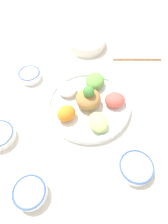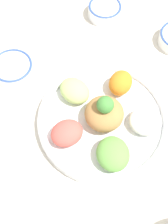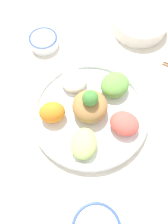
% 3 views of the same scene
% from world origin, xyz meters
% --- Properties ---
extents(ground_plane, '(2.40, 2.40, 0.00)m').
position_xyz_m(ground_plane, '(0.00, 0.00, 0.00)').
color(ground_plane, silver).
extents(salad_platter, '(0.35, 0.35, 0.12)m').
position_xyz_m(salad_platter, '(-0.01, 0.02, 0.03)').
color(salad_platter, white).
rests_on(salad_platter, ground_plane).
extents(sauce_bowl_red, '(0.12, 0.12, 0.04)m').
position_xyz_m(sauce_bowl_red, '(-0.32, 0.03, 0.02)').
color(sauce_bowl_red, white).
rests_on(sauce_bowl_red, ground_plane).
extents(rice_bowl_blue, '(0.11, 0.11, 0.04)m').
position_xyz_m(rice_bowl_blue, '(-0.20, 0.37, 0.02)').
color(rice_bowl_blue, white).
rests_on(rice_bowl_blue, ground_plane).
extents(sauce_bowl_dark, '(0.10, 0.10, 0.04)m').
position_xyz_m(sauce_bowl_dark, '(0.27, 0.16, 0.02)').
color(sauce_bowl_dark, white).
rests_on(sauce_bowl_dark, ground_plane).
extents(side_serving_bowl, '(0.20, 0.20, 0.05)m').
position_xyz_m(side_serving_bowl, '(0.33, -0.19, 0.03)').
color(side_serving_bowl, silver).
rests_on(side_serving_bowl, ground_plane).
extents(chopsticks_pair_near, '(0.15, 0.22, 0.01)m').
position_xyz_m(chopsticks_pair_near, '(0.10, -0.35, 0.00)').
color(chopsticks_pair_near, brown).
rests_on(chopsticks_pair_near, ground_plane).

